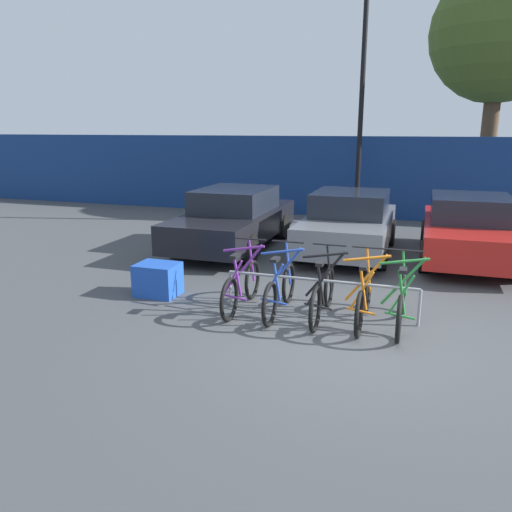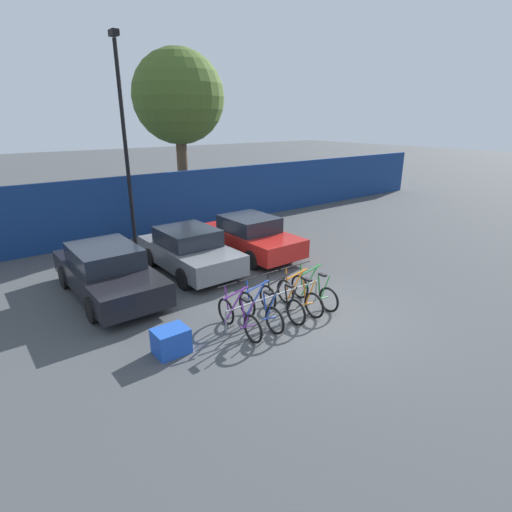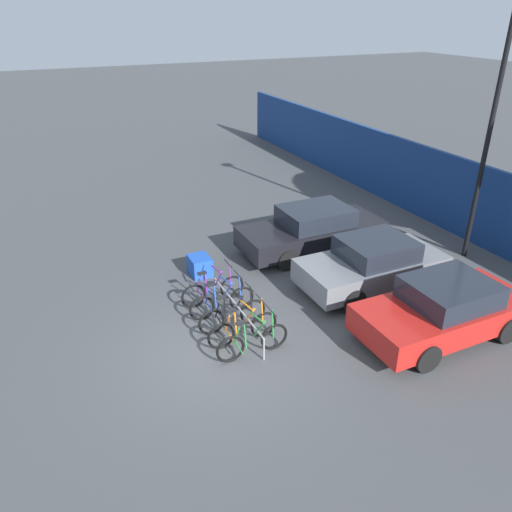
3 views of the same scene
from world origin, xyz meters
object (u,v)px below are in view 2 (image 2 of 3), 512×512
(bike_rack, at_px, (275,298))
(car_black, at_px, (108,271))
(car_red, at_px, (251,236))
(tree_behind_hoarding, at_px, (179,98))
(cargo_crate, at_px, (171,341))
(bicycle_purple, at_px, (239,318))
(car_grey, at_px, (189,250))
(bicycle_black, at_px, (281,303))
(lamp_post, at_px, (124,136))
(bicycle_blue, at_px, (260,310))
(bicycle_green, at_px, (314,291))
(bicycle_orange, at_px, (299,296))

(bike_rack, bearing_deg, car_black, 126.87)
(car_red, distance_m, tree_behind_hoarding, 8.14)
(cargo_crate, bearing_deg, bicycle_purple, -7.15)
(bike_rack, bearing_deg, car_grey, 92.17)
(bicycle_black, relative_size, car_black, 0.38)
(bicycle_black, height_order, lamp_post, lamp_post)
(bicycle_blue, distance_m, car_grey, 4.21)
(bicycle_black, bearing_deg, bike_rack, 114.73)
(bike_rack, distance_m, bicycle_purple, 1.22)
(bike_rack, xyz_separation_m, car_red, (2.36, 4.14, 0.22))
(bicycle_green, distance_m, car_grey, 4.41)
(bicycle_blue, height_order, tree_behind_hoarding, tree_behind_hoarding)
(bike_rack, distance_m, car_black, 4.72)
(bicycle_green, distance_m, cargo_crate, 4.01)
(car_black, bearing_deg, bicycle_black, -53.45)
(bicycle_purple, distance_m, bicycle_orange, 1.89)
(bike_rack, distance_m, bicycle_green, 1.22)
(bike_rack, xyz_separation_m, bicycle_purple, (-1.20, -0.15, -0.10))
(bicycle_blue, bearing_deg, lamp_post, 92.35)
(car_black, xyz_separation_m, car_red, (5.19, 0.36, -0.00))
(bicycle_purple, relative_size, bicycle_blue, 1.00)
(car_red, bearing_deg, car_black, -175.99)
(bicycle_purple, xyz_separation_m, cargo_crate, (-1.59, 0.20, -0.10))
(bicycle_blue, bearing_deg, cargo_crate, 177.97)
(bicycle_black, height_order, car_red, car_red)
(bicycle_purple, relative_size, bicycle_green, 1.00)
(bike_rack, xyz_separation_m, bicycle_blue, (-0.58, -0.15, -0.10))
(bike_rack, distance_m, bicycle_blue, 0.61)
(bicycle_black, xyz_separation_m, car_grey, (-0.23, 4.18, 0.31))
(bike_rack, bearing_deg, car_red, 60.25)
(lamp_post, height_order, cargo_crate, lamp_post)
(bicycle_black, xyz_separation_m, car_black, (-2.91, 3.92, 0.31))
(bicycle_purple, bearing_deg, bicycle_green, -0.29)
(bicycle_purple, relative_size, bicycle_black, 1.00)
(bicycle_orange, distance_m, bicycle_green, 0.52)
(bicycle_green, xyz_separation_m, lamp_post, (-1.68, 7.97, 3.70))
(car_red, relative_size, lamp_post, 0.55)
(car_grey, relative_size, cargo_crate, 5.66)
(car_grey, height_order, lamp_post, lamp_post)
(bicycle_blue, height_order, cargo_crate, bicycle_blue)
(car_grey, relative_size, tree_behind_hoarding, 0.52)
(car_red, distance_m, lamp_post, 5.76)
(lamp_post, bearing_deg, bicycle_green, -78.10)
(bicycle_black, distance_m, tree_behind_hoarding, 12.35)
(bicycle_orange, xyz_separation_m, bicycle_green, (0.52, 0.00, 0.00))
(bike_rack, distance_m, bicycle_black, 0.19)
(bicycle_green, relative_size, cargo_crate, 2.44)
(bicycle_orange, distance_m, lamp_post, 8.87)
(bicycle_blue, xyz_separation_m, bicycle_black, (0.66, 0.00, 0.00))
(bicycle_orange, bearing_deg, bicycle_purple, 177.85)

